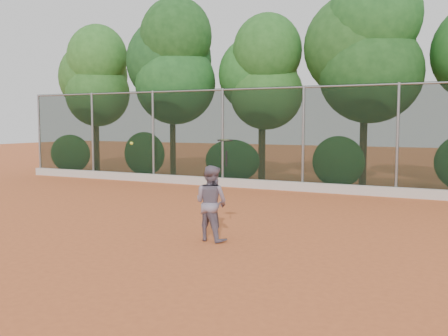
% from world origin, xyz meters
% --- Properties ---
extents(ground, '(80.00, 80.00, 0.00)m').
position_xyz_m(ground, '(0.00, 0.00, 0.00)').
color(ground, '#C95F2F').
rests_on(ground, ground).
extents(concrete_curb, '(24.00, 0.20, 0.30)m').
position_xyz_m(concrete_curb, '(0.00, 6.82, 0.15)').
color(concrete_curb, beige).
rests_on(concrete_curb, ground).
extents(tennis_player, '(0.80, 0.68, 1.46)m').
position_xyz_m(tennis_player, '(0.55, -0.69, 0.73)').
color(tennis_player, slate).
rests_on(tennis_player, ground).
extents(chainlink_fence, '(24.09, 0.09, 3.50)m').
position_xyz_m(chainlink_fence, '(-0.00, 7.00, 1.86)').
color(chainlink_fence, black).
rests_on(chainlink_fence, ground).
extents(foliage_backdrop, '(23.70, 3.63, 7.55)m').
position_xyz_m(foliage_backdrop, '(-0.55, 8.98, 4.40)').
color(foliage_backdrop, '#48311B').
rests_on(foliage_backdrop, ground).
extents(tennis_racket, '(0.39, 0.39, 0.52)m').
position_xyz_m(tennis_racket, '(0.86, -0.71, 1.91)').
color(tennis_racket, black).
rests_on(tennis_racket, ground).
extents(tennis_ball_in_flight, '(0.07, 0.07, 0.07)m').
position_xyz_m(tennis_ball_in_flight, '(-1.39, -0.58, 1.85)').
color(tennis_ball_in_flight, yellow).
rests_on(tennis_ball_in_flight, ground).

